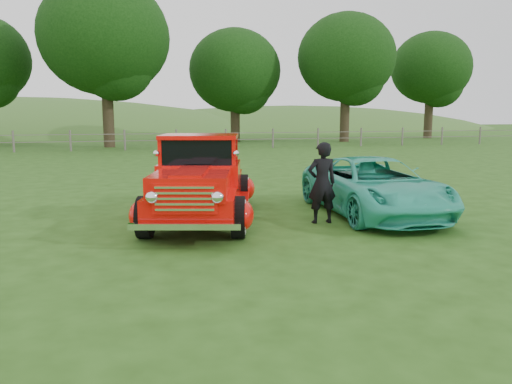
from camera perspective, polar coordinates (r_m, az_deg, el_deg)
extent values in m
plane|color=#244713|center=(8.88, 2.88, -5.43)|extent=(140.00, 140.00, 0.00)
ellipsoid|color=#396726|center=(68.41, -26.77, 2.14)|extent=(84.00, 60.00, 18.00)
ellipsoid|color=#396726|center=(73.99, 4.03, 4.42)|extent=(72.00, 52.00, 14.00)
cube|color=#665E56|center=(30.38, -9.08, 5.86)|extent=(48.00, 0.04, 0.04)
cube|color=#665E56|center=(30.36, -9.10, 6.62)|extent=(48.00, 0.04, 0.04)
cylinder|color=black|center=(33.27, -16.57, 9.10)|extent=(0.70, 0.70, 4.84)
ellipsoid|color=black|center=(33.58, -16.92, 16.62)|extent=(8.00, 8.00, 7.20)
cylinder|color=black|center=(37.97, -2.40, 8.60)|extent=(0.70, 0.70, 3.74)
ellipsoid|color=black|center=(38.09, -2.43, 13.72)|extent=(6.80, 6.80, 6.12)
cylinder|color=black|center=(38.48, 10.12, 8.96)|extent=(0.70, 0.70, 4.40)
ellipsoid|color=black|center=(38.68, 10.29, 14.90)|extent=(7.20, 7.20, 6.48)
cylinder|color=black|center=(45.39, 19.12, 8.48)|extent=(0.70, 0.70, 4.18)
ellipsoid|color=black|center=(45.54, 19.38, 13.26)|extent=(6.60, 6.60, 5.94)
cylinder|color=black|center=(9.09, -12.55, -2.82)|extent=(0.41, 0.80, 0.76)
cylinder|color=black|center=(8.88, -2.02, -2.89)|extent=(0.41, 0.80, 0.76)
cylinder|color=black|center=(12.09, -9.37, 0.21)|extent=(0.41, 0.80, 0.76)
cylinder|color=black|center=(11.93, -1.48, 0.21)|extent=(0.41, 0.80, 0.76)
cube|color=red|center=(10.43, -6.28, -0.02)|extent=(2.61, 4.85, 0.44)
ellipsoid|color=red|center=(9.10, -12.99, -2.57)|extent=(0.58, 0.83, 0.54)
ellipsoid|color=red|center=(8.87, -1.57, -2.64)|extent=(0.58, 0.83, 0.54)
ellipsoid|color=red|center=(12.09, -9.70, 0.40)|extent=(0.58, 0.83, 0.54)
ellipsoid|color=red|center=(11.92, -1.15, 0.40)|extent=(0.58, 0.83, 0.54)
cube|color=red|center=(8.85, -7.43, 0.87)|extent=(1.67, 1.87, 0.42)
cube|color=red|center=(10.27, -6.38, 2.15)|extent=(1.87, 1.69, 0.44)
cube|color=black|center=(10.22, -6.43, 4.76)|extent=(1.67, 1.43, 0.50)
cube|color=red|center=(10.21, -6.46, 6.33)|extent=(1.77, 1.55, 0.08)
cube|color=red|center=(11.71, -5.59, 2.82)|extent=(1.61, 2.17, 0.45)
cube|color=white|center=(8.07, -8.15, -0.80)|extent=(1.06, 0.35, 0.50)
cube|color=white|center=(8.06, -8.18, -3.94)|extent=(1.78, 0.53, 0.10)
cube|color=white|center=(12.83, -5.09, 0.99)|extent=(1.68, 0.50, 0.10)
imported|color=#2EBA9A|center=(11.17, 13.32, 0.63)|extent=(2.18, 4.54, 1.25)
imported|color=black|center=(10.11, 7.54, 1.04)|extent=(0.61, 0.40, 1.64)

